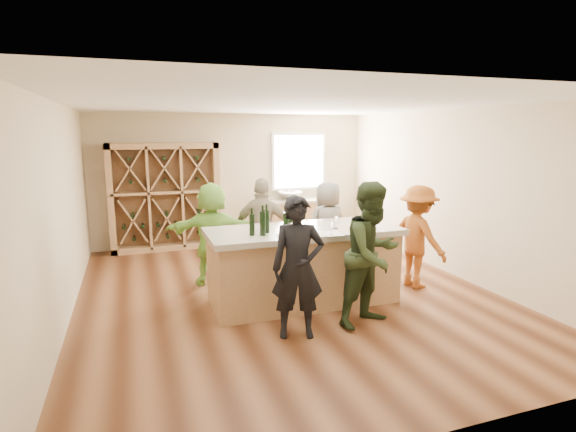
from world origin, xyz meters
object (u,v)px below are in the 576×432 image
object	(u,v)px
wine_rack	(165,197)
person_far_mid	(263,230)
wine_bottle_b	(263,224)
person_near_right	(372,254)
person_near_left	(298,268)
wine_bottle_c	(267,221)
sink	(290,196)
wine_bottle_a	(252,225)
wine_bottle_d	(286,223)
person_far_right	(327,227)
person_far_left	(213,233)
tasting_counter_base	(303,268)
person_server	(418,237)
wine_bottle_e	(290,221)

from	to	relation	value
wine_rack	person_far_mid	size ratio (longest dim) A/B	1.30
wine_bottle_b	person_near_right	xyz separation A→B (m)	(1.20, -0.76, -0.33)
person_near_left	person_near_right	distance (m)	1.01
wine_bottle_b	wine_bottle_c	xyz separation A→B (m)	(0.09, 0.14, -0.01)
sink	wine_bottle_a	world-z (taller)	wine_bottle_a
wine_bottle_a	person_near_left	distance (m)	0.97
wine_bottle_d	person_near_right	xyz separation A→B (m)	(0.88, -0.77, -0.31)
person_far_right	wine_rack	bearing A→B (deg)	-52.78
wine_bottle_b	person_near_right	distance (m)	1.46
wine_bottle_d	person_far_left	xyz separation A→B (m)	(-0.74, 1.44, -0.40)
tasting_counter_base	person_near_left	distance (m)	1.17
wine_bottle_b	person_far_mid	distance (m)	1.44
person_near_right	person_server	xyz separation A→B (m)	(1.38, 1.01, -0.11)
wine_bottle_b	wine_bottle_d	world-z (taller)	wine_bottle_b
person_near_right	person_server	world-z (taller)	person_near_right
wine_bottle_c	person_far_left	size ratio (longest dim) A/B	0.19
wine_bottle_d	person_server	size ratio (longest dim) A/B	0.18
person_near_left	person_near_right	bearing A→B (deg)	16.55
wine_rack	person_near_left	bearing A→B (deg)	-76.21
wine_bottle_e	person_far_mid	xyz separation A→B (m)	(-0.04, 1.22, -0.38)
person_far_mid	person_far_left	xyz separation A→B (m)	(-0.80, 0.12, -0.02)
wine_rack	sink	xyz separation A→B (m)	(2.70, -0.07, -0.09)
person_server	person_far_left	bearing A→B (deg)	55.59
wine_bottle_b	sink	bearing A→B (deg)	65.60
person_far_left	tasting_counter_base	bearing A→B (deg)	145.81
sink	wine_bottle_e	size ratio (longest dim) A/B	1.91
person_far_mid	wine_bottle_e	bearing A→B (deg)	115.14
wine_rack	sink	size ratio (longest dim) A/B	4.06
wine_bottle_d	person_far_mid	xyz separation A→B (m)	(0.06, 1.32, -0.38)
person_server	person_near_right	bearing A→B (deg)	113.54
person_far_mid	person_far_right	distance (m)	1.20
person_near_right	sink	bearing A→B (deg)	63.34
person_near_right	person_far_mid	size ratio (longest dim) A/B	1.08
sink	wine_bottle_d	bearing A→B (deg)	-110.32
wine_bottle_e	person_near_right	bearing A→B (deg)	-48.32
wine_bottle_a	person_near_right	bearing A→B (deg)	-31.43
wine_rack	person_server	size ratio (longest dim) A/B	1.36
tasting_counter_base	wine_bottle_b	xyz separation A→B (m)	(-0.66, -0.23, 0.74)
wine_bottle_a	person_near_left	xyz separation A→B (m)	(0.33, -0.84, -0.37)
person_near_right	wine_bottle_e	bearing A→B (deg)	111.76
tasting_counter_base	person_far_mid	bearing A→B (deg)	104.27
wine_rack	tasting_counter_base	size ratio (longest dim) A/B	0.85
wine_rack	wine_bottle_c	xyz separation A→B (m)	(1.05, -3.77, 0.13)
wine_bottle_a	wine_bottle_b	bearing A→B (deg)	-20.95
tasting_counter_base	person_far_left	bearing A→B (deg)	131.63
wine_bottle_c	person_server	world-z (taller)	person_server
tasting_counter_base	wine_bottle_c	world-z (taller)	wine_bottle_c
wine_bottle_c	person_near_right	distance (m)	1.46
person_near_right	wine_bottle_d	bearing A→B (deg)	118.84
tasting_counter_base	person_near_right	size ratio (longest dim) A/B	1.42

